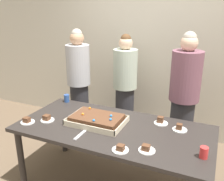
{
  "coord_description": "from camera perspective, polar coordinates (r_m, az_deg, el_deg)",
  "views": [
    {
      "loc": [
        0.95,
        -2.13,
        1.97
      ],
      "look_at": [
        -0.08,
        0.15,
        1.11
      ],
      "focal_mm": 39.72,
      "sensor_mm": 36.0,
      "label": 1
    }
  ],
  "objects": [
    {
      "name": "plated_slice_far_left",
      "position": [
        2.23,
        1.95,
        -13.28
      ],
      "size": [
        0.15,
        0.15,
        0.06
      ],
      "color": "white",
      "rests_on": "party_table"
    },
    {
      "name": "party_table",
      "position": [
        2.66,
        0.25,
        -9.93
      ],
      "size": [
        2.04,
        0.97,
        0.76
      ],
      "color": "#2D2826",
      "rests_on": "ground_plane"
    },
    {
      "name": "plated_slice_near_left",
      "position": [
        2.75,
        11.13,
        -6.98
      ],
      "size": [
        0.15,
        0.15,
        0.07
      ],
      "color": "white",
      "rests_on": "party_table"
    },
    {
      "name": "drink_cup_nearest",
      "position": [
        2.26,
        20.39,
        -13.24
      ],
      "size": [
        0.07,
        0.07,
        0.1
      ],
      "primitive_type": "cylinder",
      "color": "red",
      "rests_on": "party_table"
    },
    {
      "name": "plated_slice_far_right",
      "position": [
        2.25,
        7.93,
        -13.22
      ],
      "size": [
        0.15,
        0.15,
        0.06
      ],
      "color": "white",
      "rests_on": "party_table"
    },
    {
      "name": "drink_cup_middle",
      "position": [
        3.33,
        -10.39,
        -1.77
      ],
      "size": [
        0.07,
        0.07,
        0.1
      ],
      "primitive_type": "cylinder",
      "color": "#2D5199",
      "rests_on": "party_table"
    },
    {
      "name": "cake_server_utensil",
      "position": [
        2.5,
        -7.37,
        -10.11
      ],
      "size": [
        0.03,
        0.2,
        0.01
      ],
      "primitive_type": "cube",
      "color": "silver",
      "rests_on": "party_table"
    },
    {
      "name": "interior_back_panel",
      "position": [
        3.88,
        10.19,
        11.71
      ],
      "size": [
        8.0,
        0.12,
        3.0
      ],
      "primitive_type": "cube",
      "color": "beige",
      "rests_on": "ground_plane"
    },
    {
      "name": "person_green_shirt_behind",
      "position": [
        3.67,
        3.0,
        0.74
      ],
      "size": [
        0.35,
        0.35,
        1.6
      ],
      "rotation": [
        0.0,
        0.0,
        -1.47
      ],
      "color": "#28282D",
      "rests_on": "ground_plane"
    },
    {
      "name": "person_serving_front",
      "position": [
        3.15,
        16.14,
        -2.16
      ],
      "size": [
        0.36,
        0.36,
        1.7
      ],
      "rotation": [
        0.0,
        0.0,
        -2.36
      ],
      "color": "#28282D",
      "rests_on": "ground_plane"
    },
    {
      "name": "plated_slice_center_back",
      "position": [
        2.87,
        -18.93,
        -6.66
      ],
      "size": [
        0.15,
        0.15,
        0.06
      ],
      "color": "white",
      "rests_on": "party_table"
    },
    {
      "name": "plated_slice_center_front",
      "position": [
        2.65,
        15.28,
        -8.4
      ],
      "size": [
        0.15,
        0.15,
        0.07
      ],
      "color": "white",
      "rests_on": "party_table"
    },
    {
      "name": "plated_slice_near_right",
      "position": [
        2.85,
        -14.72,
        -6.32
      ],
      "size": [
        0.15,
        0.15,
        0.07
      ],
      "color": "white",
      "rests_on": "party_table"
    },
    {
      "name": "person_striped_tie_right",
      "position": [
        3.63,
        -7.61,
        1.17
      ],
      "size": [
        0.33,
        0.33,
        1.68
      ],
      "rotation": [
        0.0,
        0.0,
        -0.84
      ],
      "color": "#28282D",
      "rests_on": "ground_plane"
    },
    {
      "name": "sheet_cake",
      "position": [
        2.7,
        -3.51,
        -6.68
      ],
      "size": [
        0.6,
        0.41,
        0.11
      ],
      "color": "beige",
      "rests_on": "party_table"
    }
  ]
}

